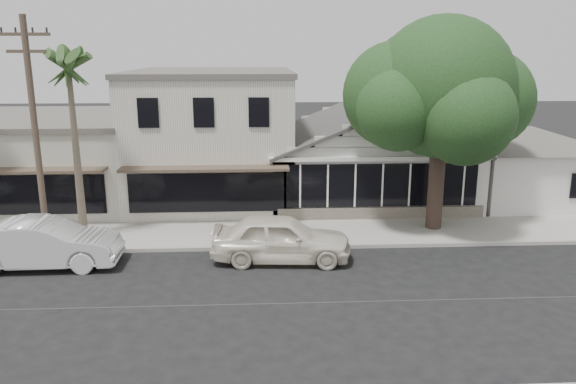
{
  "coord_description": "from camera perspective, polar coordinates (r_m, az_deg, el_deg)",
  "views": [
    {
      "loc": [
        -0.61,
        -16.23,
        7.75
      ],
      "look_at": [
        0.55,
        6.0,
        2.1
      ],
      "focal_mm": 35.0,
      "sensor_mm": 36.0,
      "label": 1
    }
  ],
  "objects": [
    {
      "name": "ground",
      "position": [
        17.99,
        -0.77,
        -11.28
      ],
      "size": [
        140.0,
        140.0,
        0.0
      ],
      "primitive_type": "plane",
      "color": "black",
      "rests_on": "ground"
    },
    {
      "name": "sidewalk_north",
      "position": [
        25.32,
        -19.86,
        -4.28
      ],
      "size": [
        90.0,
        3.5,
        0.15
      ],
      "primitive_type": "cube",
      "color": "#9E9991",
      "rests_on": "ground"
    },
    {
      "name": "corner_shop",
      "position": [
        29.69,
        7.97,
        4.14
      ],
      "size": [
        10.4,
        8.6,
        5.1
      ],
      "color": "silver",
      "rests_on": "ground"
    },
    {
      "name": "side_cottage",
      "position": [
        31.6,
        23.0,
        1.69
      ],
      "size": [
        6.0,
        6.0,
        3.0
      ],
      "primitive_type": "cube",
      "color": "silver",
      "rests_on": "ground"
    },
    {
      "name": "row_building_near",
      "position": [
        30.16,
        -7.54,
        5.53
      ],
      "size": [
        8.0,
        10.0,
        6.5
      ],
      "primitive_type": "cube",
      "color": "silver",
      "rests_on": "ground"
    },
    {
      "name": "row_building_midnear",
      "position": [
        32.33,
        -23.6,
        2.98
      ],
      "size": [
        10.0,
        10.0,
        4.2
      ],
      "primitive_type": "cube",
      "color": "beige",
      "rests_on": "ground"
    },
    {
      "name": "utility_pole",
      "position": [
        23.2,
        -24.29,
        5.65
      ],
      "size": [
        1.8,
        0.24,
        9.0
      ],
      "color": "brown",
      "rests_on": "ground"
    },
    {
      "name": "car_0",
      "position": [
        21.13,
        -0.7,
        -4.71
      ],
      "size": [
        5.36,
        2.48,
        1.78
      ],
      "primitive_type": "imported",
      "rotation": [
        0.0,
        0.0,
        1.5
      ],
      "color": "white",
      "rests_on": "ground"
    },
    {
      "name": "car_1",
      "position": [
        22.38,
        -23.56,
        -4.83
      ],
      "size": [
        5.48,
        2.03,
        1.79
      ],
      "primitive_type": "imported",
      "rotation": [
        0.0,
        0.0,
        1.6
      ],
      "color": "silver",
      "rests_on": "ground"
    },
    {
      "name": "shade_tree",
      "position": [
        24.76,
        15.03,
        9.83
      ],
      "size": [
        8.29,
        7.49,
        9.2
      ],
      "rotation": [
        0.0,
        0.0,
        0.02
      ],
      "color": "#48362B",
      "rests_on": "ground"
    },
    {
      "name": "palm_east",
      "position": [
        23.92,
        -21.42,
        11.7
      ],
      "size": [
        2.64,
        2.64,
        8.25
      ],
      "color": "#726651",
      "rests_on": "ground"
    }
  ]
}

